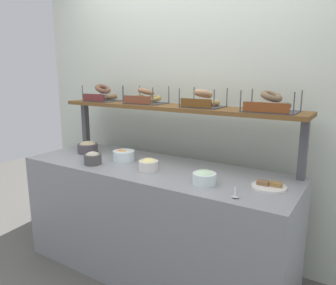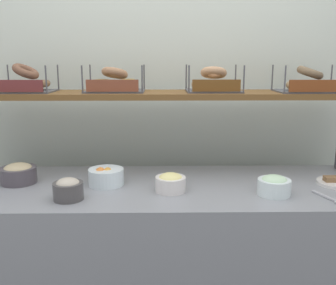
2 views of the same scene
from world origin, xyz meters
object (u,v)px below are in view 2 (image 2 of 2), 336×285
bowl_hummus (18,173)px  bagel_basket_cinnamon_raisin (26,83)px  bowl_egg_salad (171,182)px  bagel_basket_everything (115,83)px  bowl_tuna_salad (68,189)px  serving_spoon_near_plate (332,199)px  bagel_basket_poppy (309,83)px  bowl_fruit_salad (106,176)px  bagel_basket_sesame (213,83)px  bowl_scallion_spread (274,185)px

bowl_hummus → bagel_basket_cinnamon_raisin: (-0.00, 0.22, 0.43)m
bowl_egg_salad → bagel_basket_everything: size_ratio=0.45×
bowl_egg_salad → bagel_basket_everything: bagel_basket_everything is taller
bowl_tuna_salad → bagel_basket_everything: size_ratio=0.42×
serving_spoon_near_plate → bagel_basket_poppy: 0.67m
bowl_egg_salad → bagel_basket_poppy: bagel_basket_poppy is taller
bowl_hummus → bowl_fruit_salad: 0.44m
bowl_fruit_salad → serving_spoon_near_plate: bearing=-13.0°
serving_spoon_near_plate → bagel_basket_sesame: 0.83m
bowl_tuna_salad → bagel_basket_sesame: (0.68, 0.47, 0.43)m
bowl_fruit_salad → bagel_basket_cinnamon_raisin: bagel_basket_cinnamon_raisin is taller
bagel_basket_everything → bagel_basket_sesame: (0.52, -0.00, -0.00)m
bowl_egg_salad → bowl_fruit_salad: (-0.31, 0.10, -0.00)m
serving_spoon_near_plate → bagel_basket_sesame: (-0.46, 0.50, 0.47)m
bowl_scallion_spread → bagel_basket_poppy: 0.64m
bowl_egg_salad → bowl_tuna_salad: (-0.45, -0.10, 0.00)m
bowl_tuna_salad → bagel_basket_cinnamon_raisin: size_ratio=0.45×
bowl_scallion_spread → bagel_basket_sesame: size_ratio=0.51×
bowl_scallion_spread → bagel_basket_sesame: 0.65m
bagel_basket_everything → bagel_basket_cinnamon_raisin: bearing=-178.1°
bowl_hummus → serving_spoon_near_plate: bearing=-10.6°
bowl_fruit_salad → serving_spoon_near_plate: 1.04m
bowl_hummus → serving_spoon_near_plate: (1.45, -0.27, -0.04)m
bowl_tuna_salad → bagel_basket_everything: bagel_basket_everything is taller
bowl_fruit_salad → serving_spoon_near_plate: bowl_fruit_salad is taller
bagel_basket_cinnamon_raisin → bowl_egg_salad: bearing=-25.4°
bagel_basket_cinnamon_raisin → bowl_hummus: bearing=-89.1°
serving_spoon_near_plate → bagel_basket_poppy: bagel_basket_poppy is taller
bowl_scallion_spread → bowl_hummus: 1.23m
serving_spoon_near_plate → bagel_basket_poppy: size_ratio=0.49×
bagel_basket_everything → serving_spoon_near_plate: bearing=-27.1°
bowl_tuna_salad → bagel_basket_cinnamon_raisin: (-0.30, 0.46, 0.43)m
serving_spoon_near_plate → bagel_basket_poppy: bearing=85.4°
bagel_basket_cinnamon_raisin → bagel_basket_poppy: size_ratio=0.86×
serving_spoon_near_plate → bagel_basket_cinnamon_raisin: (-1.45, 0.49, 0.47)m
bowl_egg_salad → bagel_basket_sesame: size_ratio=0.48×
bowl_scallion_spread → bagel_basket_everything: bagel_basket_everything is taller
bowl_egg_salad → bagel_basket_sesame: bagel_basket_sesame is taller
bowl_fruit_salad → bowl_scallion_spread: bearing=-11.1°
bagel_basket_cinnamon_raisin → serving_spoon_near_plate: bearing=-18.6°
bowl_scallion_spread → bowl_egg_salad: bowl_scallion_spread is taller
bowl_scallion_spread → serving_spoon_near_plate: size_ratio=0.88×
serving_spoon_near_plate → bagel_basket_everything: (-0.99, 0.50, 0.47)m
bowl_hummus → bagel_basket_cinnamon_raisin: size_ratio=0.60×
bagel_basket_cinnamon_raisin → bagel_basket_poppy: bearing=-0.6°
bowl_tuna_salad → bowl_scallion_spread: bearing=2.9°
bagel_basket_poppy → bowl_hummus: bearing=-172.3°
bagel_basket_sesame → bowl_tuna_salad: bearing=-145.5°
bowl_hummus → bagel_basket_everything: bearing=26.9°
bowl_hummus → serving_spoon_near_plate: 1.47m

